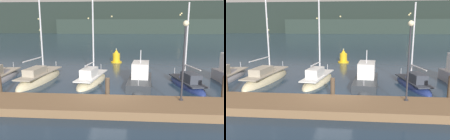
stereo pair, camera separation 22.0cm
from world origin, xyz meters
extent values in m
plane|color=#1E3347|center=(0.00, 0.00, 0.00)|extent=(400.00, 400.00, 0.00)
cube|color=brown|center=(0.00, -2.11, 0.23)|extent=(36.40, 2.80, 0.45)
cylinder|color=#4C3D2D|center=(-7.11, -0.46, 0.72)|extent=(0.28, 0.28, 1.43)
cylinder|color=#4C3D2D|center=(0.00, -0.46, 0.72)|extent=(0.28, 0.28, 1.44)
cylinder|color=#4C3D2D|center=(7.11, -0.46, 0.85)|extent=(0.28, 0.28, 1.70)
cylinder|color=silver|center=(-10.52, 7.58, 0.75)|extent=(0.04, 0.04, 0.50)
ellipsoid|color=beige|center=(-6.23, 4.10, 0.00)|extent=(2.35, 7.11, 1.63)
cube|color=#A39984|center=(-6.23, 4.10, 0.69)|extent=(1.97, 5.97, 0.08)
cube|color=#A39984|center=(-6.31, 3.27, 1.01)|extent=(1.22, 2.32, 0.56)
cylinder|color=silver|center=(-6.18, 4.66, 4.68)|extent=(0.12, 0.12, 7.98)
cylinder|color=silver|center=(-6.32, 3.16, 2.01)|extent=(0.38, 3.00, 0.09)
cylinder|color=silver|center=(-5.92, 7.30, 0.94)|extent=(0.04, 0.04, 0.50)
ellipsoid|color=beige|center=(-1.74, 4.01, 0.00)|extent=(2.53, 6.08, 1.12)
cube|color=silver|center=(-1.74, 4.01, 0.56)|extent=(2.13, 5.11, 0.08)
cube|color=silver|center=(-1.85, 3.31, 0.95)|extent=(1.26, 2.02, 0.71)
cylinder|color=silver|center=(-1.67, 4.48, 4.03)|extent=(0.12, 0.12, 6.94)
cylinder|color=silver|center=(-1.83, 3.45, 1.64)|extent=(0.41, 2.07, 0.09)
cylinder|color=silver|center=(-1.32, 6.69, 0.81)|extent=(0.04, 0.04, 0.50)
ellipsoid|color=#2D3338|center=(2.23, 3.12, 0.00)|extent=(2.41, 5.40, 1.10)
cube|color=#2D3338|center=(2.23, 3.12, 0.30)|extent=(2.21, 4.86, 0.61)
cube|color=silver|center=(2.28, 3.64, 1.20)|extent=(1.51, 2.42, 1.20)
cube|color=black|center=(2.39, 4.68, 1.38)|extent=(1.14, 0.36, 0.54)
cylinder|color=silver|center=(2.24, 3.23, 2.31)|extent=(0.07, 0.07, 1.01)
cylinder|color=silver|center=(1.99, 0.94, 0.91)|extent=(0.04, 0.04, 0.60)
ellipsoid|color=navy|center=(5.89, 3.41, 0.00)|extent=(2.45, 5.65, 1.12)
cube|color=#333842|center=(5.89, 3.41, 0.45)|extent=(2.06, 4.74, 0.08)
cube|color=#333842|center=(6.01, 2.76, 0.83)|extent=(1.19, 1.88, 0.67)
cylinder|color=silver|center=(5.81, 3.84, 3.42)|extent=(0.12, 0.12, 5.94)
cylinder|color=silver|center=(6.03, 2.64, 1.63)|extent=(0.53, 2.42, 0.09)
cylinder|color=silver|center=(5.44, 5.88, 0.70)|extent=(0.04, 0.04, 0.50)
cylinder|color=gold|center=(-0.27, 14.15, 0.08)|extent=(1.39, 1.39, 0.16)
cylinder|color=gold|center=(-0.27, 14.15, 0.67)|extent=(0.92, 0.92, 1.02)
cone|color=gold|center=(-0.27, 14.15, 1.43)|extent=(0.65, 0.65, 0.50)
sphere|color=#F9EAB7|center=(-0.27, 14.15, 1.73)|extent=(0.16, 0.16, 0.16)
cylinder|color=#2D2D33|center=(4.35, -1.44, 0.48)|extent=(0.24, 0.24, 0.06)
cylinder|color=#2D2D33|center=(4.35, -1.44, 2.57)|extent=(0.10, 0.10, 4.12)
sphere|color=#F9EAB7|center=(4.35, -1.44, 4.77)|extent=(0.32, 0.32, 0.32)
cube|color=#1E2823|center=(0.00, 134.39, 9.84)|extent=(240.00, 16.00, 19.68)
cube|color=#26332C|center=(28.97, 124.39, 4.33)|extent=(144.00, 10.00, 8.67)
cube|color=#F4DB8C|center=(40.50, 126.34, 5.11)|extent=(0.80, 0.10, 0.80)
cube|color=#F4DB8C|center=(7.63, 126.34, 4.72)|extent=(0.80, 0.10, 0.80)
cube|color=#F4DB8C|center=(-24.43, 126.34, 9.47)|extent=(0.80, 0.10, 0.80)
cube|color=#F4DB8C|center=(33.21, 126.34, 12.22)|extent=(0.80, 0.10, 0.80)
cube|color=#F4DB8C|center=(55.98, 126.34, 2.05)|extent=(0.80, 0.10, 0.80)
cube|color=#F4DB8C|center=(-56.97, 126.34, 9.19)|extent=(0.80, 0.10, 0.80)
cube|color=#F4DB8C|center=(32.46, 126.34, 11.38)|extent=(0.80, 0.10, 0.80)
cube|color=#F4DB8C|center=(-9.52, 126.34, 10.58)|extent=(0.80, 0.10, 0.80)
cube|color=#F4DB8C|center=(-56.62, 126.34, 2.20)|extent=(0.80, 0.10, 0.80)
cube|color=#F4DB8C|center=(-44.70, 126.34, 6.53)|extent=(0.80, 0.10, 0.80)
camera|label=1|loc=(1.30, -13.67, 4.63)|focal=35.00mm
camera|label=2|loc=(1.52, -13.65, 4.63)|focal=35.00mm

